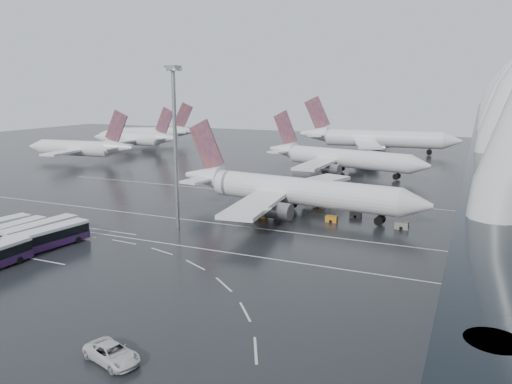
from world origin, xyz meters
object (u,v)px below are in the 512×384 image
at_px(airliner_main, 290,191).
at_px(gse_cart_belly_c, 261,214).
at_px(bus_row_near_c, 40,231).
at_px(gse_cart_belly_d, 402,225).
at_px(airliner_gate_b, 340,158).
at_px(jet_remote_west, 81,148).
at_px(floodlight_mast, 175,128).
at_px(airliner_gate_c, 374,139).
at_px(jet_remote_far, 150,134).
at_px(gse_cart_belly_b, 356,214).
at_px(bus_row_near_d, 48,237).
at_px(gse_cart_belly_e, 319,205).
at_px(jet_remote_mid, 136,139).
at_px(van_curve_a, 112,353).
at_px(bus_row_near_b, 10,232).
at_px(gse_cart_belly_a, 332,219).

relative_size(airliner_main, gse_cart_belly_c, 21.79).
relative_size(bus_row_near_c, gse_cart_belly_d, 5.68).
xyz_separation_m(bus_row_near_c, gse_cart_belly_c, (26.30, 28.56, -1.09)).
relative_size(airliner_gate_b, jet_remote_west, 1.25).
bearing_deg(floodlight_mast, gse_cart_belly_c, 49.02).
xyz_separation_m(airliner_gate_c, bus_row_near_c, (-27.03, -135.81, -3.62)).
xyz_separation_m(jet_remote_far, gse_cart_belly_d, (121.39, -94.96, -4.13)).
height_order(floodlight_mast, gse_cart_belly_c, floodlight_mast).
xyz_separation_m(airliner_gate_c, gse_cart_belly_b, (15.81, -99.51, -4.78)).
relative_size(bus_row_near_d, gse_cart_belly_e, 6.00).
bearing_deg(bus_row_near_c, jet_remote_far, 35.07).
relative_size(jet_remote_mid, gse_cart_belly_b, 18.45).
height_order(gse_cart_belly_b, gse_cart_belly_c, gse_cart_belly_c).
xyz_separation_m(bus_row_near_d, gse_cart_belly_c, (22.44, 30.53, -1.14)).
bearing_deg(floodlight_mast, airliner_gate_c, 84.54).
bearing_deg(van_curve_a, gse_cart_belly_e, 16.43).
relative_size(bus_row_near_b, floodlight_mast, 0.44).
height_order(jet_remote_west, gse_cart_belly_c, jet_remote_west).
height_order(bus_row_near_b, gse_cart_belly_e, bus_row_near_b).
distance_m(floodlight_mast, gse_cart_belly_b, 37.88).
relative_size(airliner_gate_b, bus_row_near_b, 4.11).
bearing_deg(gse_cart_belly_b, jet_remote_mid, 146.24).
bearing_deg(gse_cart_belly_e, gse_cart_belly_a, -61.00).
relative_size(bus_row_near_d, van_curve_a, 2.27).
bearing_deg(bus_row_near_d, jet_remote_west, 48.46).
distance_m(airliner_gate_c, gse_cart_belly_d, 107.41).
bearing_deg(airliner_gate_b, floodlight_mast, -85.99).
height_order(jet_remote_west, floodlight_mast, floodlight_mast).
relative_size(airliner_main, jet_remote_mid, 1.33).
distance_m(jet_remote_far, gse_cart_belly_d, 154.17).
bearing_deg(gse_cart_belly_b, airliner_main, -170.35).
relative_size(jet_remote_mid, bus_row_near_b, 3.24).
xyz_separation_m(bus_row_near_b, gse_cart_belly_e, (38.22, 42.99, -1.03)).
height_order(airliner_main, jet_remote_far, jet_remote_far).
height_order(van_curve_a, gse_cart_belly_c, van_curve_a).
xyz_separation_m(jet_remote_far, bus_row_near_d, (73.19, -128.40, -2.96)).
distance_m(jet_remote_mid, bus_row_near_c, 122.97).
bearing_deg(airliner_gate_c, gse_cart_belly_b, -85.66).
relative_size(jet_remote_west, gse_cart_belly_c, 16.67).
bearing_deg(jet_remote_west, gse_cart_belly_b, 153.74).
bearing_deg(jet_remote_west, van_curve_a, 127.24).
height_order(airliner_gate_c, jet_remote_west, airliner_gate_c).
relative_size(jet_remote_far, van_curve_a, 6.56).
bearing_deg(bus_row_near_d, jet_remote_mid, 39.73).
xyz_separation_m(jet_remote_mid, gse_cart_belly_d, (113.88, -74.80, -3.88)).
relative_size(jet_remote_mid, gse_cart_belly_a, 18.72).
distance_m(gse_cart_belly_c, gse_cart_belly_e, 14.55).
bearing_deg(jet_remote_far, gse_cart_belly_a, 109.07).
distance_m(bus_row_near_b, gse_cart_belly_c, 43.25).
bearing_deg(jet_remote_far, van_curve_a, 94.93).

